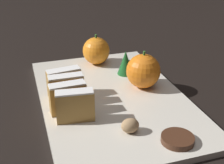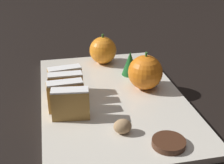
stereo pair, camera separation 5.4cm
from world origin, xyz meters
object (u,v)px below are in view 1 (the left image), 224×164
object	(u,v)px
orange_near	(143,71)
walnut	(130,126)
orange_far	(96,51)
chocolate_cookie	(178,139)

from	to	relation	value
orange_near	walnut	size ratio (longest dim) A/B	2.64
orange_near	orange_far	xyz separation A→B (m)	(-0.06, 0.15, -0.00)
orange_near	orange_far	distance (m)	0.16
chocolate_cookie	orange_near	bearing A→B (deg)	83.66
orange_near	walnut	xyz separation A→B (m)	(-0.08, -0.15, -0.02)
orange_near	orange_far	bearing A→B (deg)	111.78
walnut	chocolate_cookie	bearing A→B (deg)	-37.54
orange_far	chocolate_cookie	world-z (taller)	orange_far
walnut	chocolate_cookie	size ratio (longest dim) A/B	0.57
walnut	chocolate_cookie	distance (m)	0.08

